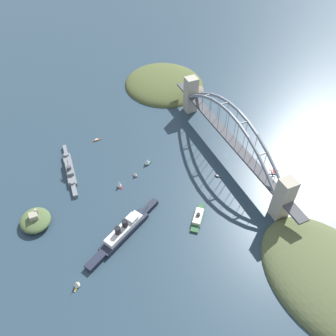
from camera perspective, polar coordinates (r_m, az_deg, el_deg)
The scene contains 15 objects.
ground_plane at distance 426.98m, azimuth 9.74°, elevation 2.30°, with size 1400.00×1400.00×0.00m, color #283D4C.
harbor_arch_bridge at distance 409.29m, azimuth 10.20°, elevation 5.10°, with size 264.36×15.55×64.80m.
headland_west_shore at distance 350.88m, azimuth 25.23°, elevation -16.33°, with size 139.06×102.47×30.11m.
headland_east_shore at distance 548.25m, azimuth -0.41°, elevation 13.64°, with size 128.04×119.61×28.85m.
ocean_liner at distance 342.88m, azimuth -7.32°, elevation -10.31°, with size 55.38×90.75×18.48m.
naval_cruiser at distance 413.36m, azimuth -16.02°, elevation -0.20°, with size 87.57×12.88×17.89m.
harbor_ferry_steamer at distance 354.64m, azimuth 5.00°, elevation -8.14°, with size 32.66×29.44×7.74m.
fort_island_mid_harbor at distance 372.31m, azimuth -21.15°, elevation -8.07°, with size 33.05×30.34×15.29m.
seaplane_taxiing_near_bridge at distance 414.47m, azimuth 17.11°, elevation -0.57°, with size 8.84×11.18×5.03m.
small_boat_0 at distance 397.21m, azimuth 8.22°, elevation -1.34°, with size 6.56×5.81×1.97m.
small_boat_1 at distance 393.55m, azimuth -5.46°, elevation -1.05°, with size 6.43×5.05×6.62m.
small_boat_2 at distance 323.24m, azimuth -14.94°, elevation -18.08°, with size 8.35×7.47×9.09m.
small_boat_3 at distance 383.70m, azimuth -8.10°, elevation -2.64°, with size 8.80×5.91×9.38m.
small_boat_4 at distance 405.81m, azimuth -3.48°, elevation 1.13°, with size 6.78×10.03×9.67m.
small_boat_5 at distance 449.12m, azimuth -11.72°, elevation 4.59°, with size 3.20×11.18×1.92m.
Camera 1 is at (-253.22, 192.19, 285.05)m, focal length 36.74 mm.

